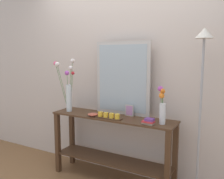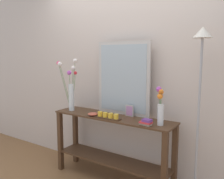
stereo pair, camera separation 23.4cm
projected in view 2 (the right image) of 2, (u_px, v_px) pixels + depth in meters
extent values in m
cube|color=beige|center=(125.00, 70.00, 3.04)|extent=(6.40, 0.08, 2.70)
cube|color=#472D1C|center=(112.00, 117.00, 2.87)|extent=(1.54, 0.37, 0.02)
cube|color=#472D1C|center=(112.00, 160.00, 2.94)|extent=(1.48, 0.33, 0.02)
cube|color=#472D1C|center=(60.00, 141.00, 3.20)|extent=(0.06, 0.06, 0.79)
cube|color=#472D1C|center=(164.00, 170.00, 2.40)|extent=(0.06, 0.06, 0.79)
cube|color=#472D1C|center=(75.00, 135.00, 3.45)|extent=(0.06, 0.06, 0.79)
cube|color=#472D1C|center=(174.00, 159.00, 2.65)|extent=(0.06, 0.06, 0.79)
cube|color=#B7B2AD|center=(123.00, 78.00, 2.90)|extent=(0.71, 0.03, 0.89)
cube|color=#9EADB7|center=(123.00, 79.00, 2.89)|extent=(0.63, 0.00, 0.81)
cylinder|color=silver|center=(71.00, 97.00, 3.14)|extent=(0.07, 0.07, 0.35)
cylinder|color=#4C753D|center=(72.00, 89.00, 3.13)|extent=(0.01, 0.04, 0.54)
sphere|color=silver|center=(73.00, 68.00, 3.11)|extent=(0.06, 0.06, 0.06)
cylinder|color=#4C753D|center=(73.00, 85.00, 3.15)|extent=(0.03, 0.06, 0.63)
sphere|color=silver|center=(75.00, 61.00, 3.12)|extent=(0.06, 0.06, 0.06)
cylinder|color=#4C753D|center=(70.00, 91.00, 3.11)|extent=(0.01, 0.04, 0.48)
sphere|color=#B24CB7|center=(69.00, 73.00, 3.05)|extent=(0.06, 0.06, 0.06)
cylinder|color=#4C753D|center=(64.00, 86.00, 3.13)|extent=(0.14, 0.06, 0.60)
sphere|color=#EA4275|center=(58.00, 63.00, 3.10)|extent=(0.05, 0.05, 0.05)
cylinder|color=#4C753D|center=(74.00, 91.00, 3.15)|extent=(0.02, 0.06, 0.47)
sphere|color=red|center=(75.00, 73.00, 3.14)|extent=(0.04, 0.04, 0.04)
cylinder|color=#4C753D|center=(66.00, 87.00, 3.12)|extent=(0.10, 0.10, 0.59)
sphere|color=silver|center=(60.00, 64.00, 3.06)|extent=(0.06, 0.06, 0.06)
cylinder|color=silver|center=(161.00, 115.00, 2.48)|extent=(0.07, 0.07, 0.22)
cylinder|color=#4C753D|center=(161.00, 110.00, 2.50)|extent=(0.04, 0.03, 0.28)
sphere|color=orange|center=(160.00, 96.00, 2.50)|extent=(0.06, 0.06, 0.06)
cylinder|color=#4C753D|center=(160.00, 106.00, 2.51)|extent=(0.05, 0.04, 0.35)
sphere|color=#B24CB7|center=(159.00, 89.00, 2.51)|extent=(0.06, 0.06, 0.06)
cylinder|color=#4C753D|center=(161.00, 108.00, 2.50)|extent=(0.03, 0.06, 0.32)
sphere|color=orange|center=(161.00, 92.00, 2.50)|extent=(0.05, 0.05, 0.05)
cylinder|color=#4C753D|center=(161.00, 107.00, 2.48)|extent=(0.02, 0.03, 0.33)
sphere|color=orange|center=(161.00, 91.00, 2.47)|extent=(0.04, 0.04, 0.04)
cube|color=#472D1C|center=(108.00, 118.00, 2.76)|extent=(0.32, 0.09, 0.01)
cylinder|color=gold|center=(100.00, 114.00, 2.82)|extent=(0.06, 0.06, 0.05)
cylinder|color=gold|center=(105.00, 115.00, 2.78)|extent=(0.06, 0.06, 0.05)
cylinder|color=gold|center=(111.00, 116.00, 2.74)|extent=(0.06, 0.06, 0.05)
cylinder|color=gold|center=(116.00, 116.00, 2.70)|extent=(0.06, 0.06, 0.05)
cube|color=#B7B2AD|center=(130.00, 111.00, 2.85)|extent=(0.11, 0.01, 0.14)
cube|color=#B47BB1|center=(129.00, 111.00, 2.84)|extent=(0.08, 0.00, 0.11)
cylinder|color=#B24C38|center=(93.00, 115.00, 2.88)|extent=(0.05, 0.05, 0.01)
ellipsoid|color=#B24C38|center=(93.00, 114.00, 2.88)|extent=(0.13, 0.13, 0.03)
cube|color=#B2A893|center=(146.00, 124.00, 2.50)|extent=(0.12, 0.08, 0.02)
cube|color=#C63338|center=(146.00, 122.00, 2.49)|extent=(0.13, 0.09, 0.02)
cube|color=#663884|center=(147.00, 120.00, 2.48)|extent=(0.10, 0.08, 0.03)
cylinder|color=#9E9EA3|center=(198.00, 126.00, 2.32)|extent=(0.02, 0.02, 1.67)
cone|color=beige|center=(203.00, 32.00, 2.20)|extent=(0.18, 0.18, 0.10)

